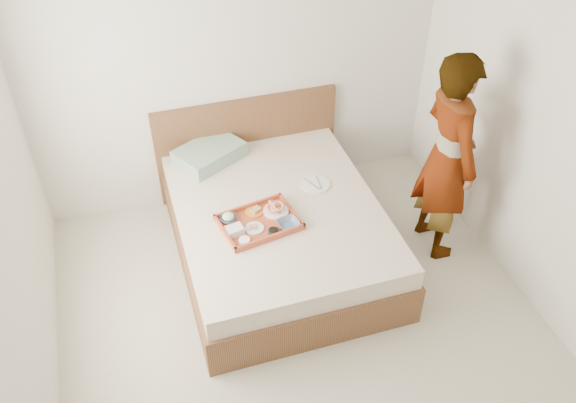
{
  "coord_description": "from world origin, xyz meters",
  "views": [
    {
      "loc": [
        -0.97,
        -2.47,
        3.59
      ],
      "look_at": [
        0.09,
        0.9,
        0.65
      ],
      "focal_mm": 37.71,
      "sensor_mm": 36.0,
      "label": 1
    }
  ],
  "objects_px": {
    "dinner_plate": "(315,184)",
    "person": "(447,158)",
    "bed": "(278,232)",
    "tray": "(259,222)"
  },
  "relations": [
    {
      "from": "bed",
      "to": "dinner_plate",
      "type": "height_order",
      "value": "dinner_plate"
    },
    {
      "from": "bed",
      "to": "dinner_plate",
      "type": "relative_size",
      "value": 8.25
    },
    {
      "from": "bed",
      "to": "tray",
      "type": "relative_size",
      "value": 3.47
    },
    {
      "from": "bed",
      "to": "person",
      "type": "relative_size",
      "value": 1.14
    },
    {
      "from": "person",
      "to": "bed",
      "type": "bearing_deg",
      "value": 79.47
    },
    {
      "from": "tray",
      "to": "person",
      "type": "xyz_separation_m",
      "value": [
        1.49,
        -0.07,
        0.32
      ]
    },
    {
      "from": "dinner_plate",
      "to": "person",
      "type": "height_order",
      "value": "person"
    },
    {
      "from": "bed",
      "to": "dinner_plate",
      "type": "bearing_deg",
      "value": 25.24
    },
    {
      "from": "bed",
      "to": "tray",
      "type": "distance_m",
      "value": 0.39
    },
    {
      "from": "tray",
      "to": "dinner_plate",
      "type": "bearing_deg",
      "value": 20.45
    }
  ]
}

